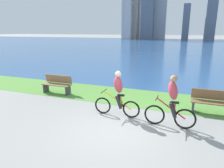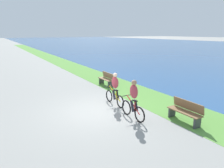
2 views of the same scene
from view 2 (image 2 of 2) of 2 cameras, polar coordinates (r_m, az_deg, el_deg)
ground_plane at (r=9.77m, az=-4.03°, el=-7.56°), size 300.00×300.00×0.00m
grass_strip_bayside at (r=11.61m, az=11.35°, el=-4.21°), size 120.00×2.64×0.01m
cyclist_lead at (r=10.31m, az=0.81°, el=-1.45°), size 1.73×0.52×1.67m
cyclist_trailing at (r=8.70m, az=6.00°, el=-4.46°), size 1.63×0.52×1.72m
bench_near_path at (r=9.02m, az=19.79°, el=-7.24°), size 1.50×0.47×0.90m
bench_far_along_path at (r=14.31m, az=-1.55°, el=1.41°), size 1.50×0.47×0.90m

